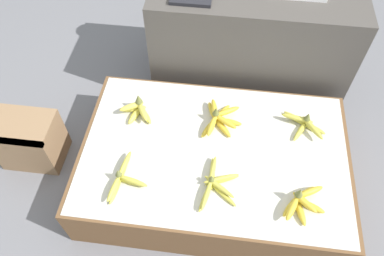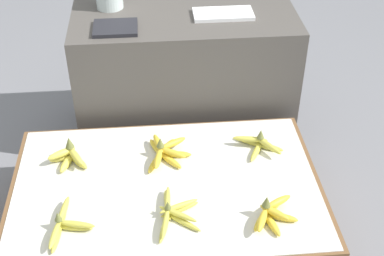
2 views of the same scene
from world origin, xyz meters
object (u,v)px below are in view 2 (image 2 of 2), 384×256
at_px(banana_bunch_middle_left, 69,156).
at_px(banana_bunch_middle_midright, 259,144).
at_px(banana_bunch_front_left, 64,224).
at_px(banana_bunch_front_midright, 271,214).
at_px(foam_tray_white, 223,14).
at_px(banana_bunch_middle_midleft, 165,152).
at_px(banana_bunch_front_midleft, 173,213).

height_order(banana_bunch_middle_left, banana_bunch_middle_midright, banana_bunch_middle_left).
height_order(banana_bunch_front_left, banana_bunch_middle_left, banana_bunch_middle_left).
bearing_deg(banana_bunch_front_midright, banana_bunch_middle_left, 153.14).
bearing_deg(foam_tray_white, banana_bunch_middle_left, -142.82).
xyz_separation_m(banana_bunch_middle_midleft, foam_tray_white, (0.32, 0.55, 0.38)).
xyz_separation_m(banana_bunch_front_midright, banana_bunch_middle_left, (-0.80, 0.41, 0.00)).
relative_size(banana_bunch_middle_midleft, foam_tray_white, 0.83).
relative_size(banana_bunch_middle_left, banana_bunch_middle_midleft, 0.77).
xyz_separation_m(banana_bunch_middle_midright, foam_tray_white, (-0.10, 0.53, 0.38)).
xyz_separation_m(banana_bunch_front_left, banana_bunch_middle_midleft, (0.40, 0.39, 0.00)).
height_order(banana_bunch_front_midleft, foam_tray_white, foam_tray_white).
height_order(banana_bunch_middle_midright, foam_tray_white, foam_tray_white).
relative_size(banana_bunch_front_midleft, banana_bunch_middle_midright, 1.24).
distance_m(banana_bunch_front_left, banana_bunch_middle_midleft, 0.56).
distance_m(banana_bunch_front_midleft, banana_bunch_middle_left, 0.56).
bearing_deg(banana_bunch_middle_midleft, banana_bunch_front_midright, -46.40).
bearing_deg(banana_bunch_middle_midleft, banana_bunch_middle_midright, 2.82).
bearing_deg(banana_bunch_middle_left, banana_bunch_front_midleft, -40.29).
relative_size(banana_bunch_front_left, banana_bunch_middle_midright, 1.18).
height_order(banana_bunch_front_midleft, banana_bunch_front_midright, banana_bunch_front_midright).
xyz_separation_m(banana_bunch_front_midleft, banana_bunch_middle_left, (-0.43, 0.36, 0.01)).
bearing_deg(banana_bunch_front_midright, banana_bunch_front_midleft, 173.23).
height_order(banana_bunch_front_midleft, banana_bunch_middle_midright, banana_bunch_middle_midright).
relative_size(banana_bunch_front_midleft, banana_bunch_middle_midleft, 1.16).
relative_size(banana_bunch_front_midleft, banana_bunch_middle_left, 1.52).
xyz_separation_m(banana_bunch_front_midright, foam_tray_white, (-0.07, 0.96, 0.38)).
xyz_separation_m(banana_bunch_middle_midleft, banana_bunch_middle_midright, (0.42, 0.02, -0.00)).
bearing_deg(banana_bunch_middle_midleft, banana_bunch_middle_left, -179.82).
distance_m(banana_bunch_front_midleft, foam_tray_white, 1.04).
distance_m(banana_bunch_front_midleft, banana_bunch_middle_midright, 0.56).
bearing_deg(banana_bunch_middle_midright, foam_tray_white, 100.68).
distance_m(banana_bunch_middle_midright, foam_tray_white, 0.66).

